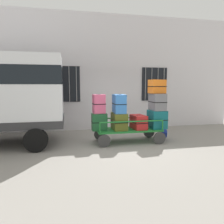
# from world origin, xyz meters

# --- Properties ---
(ground_plane) EXTENTS (40.00, 40.00, 0.00)m
(ground_plane) POSITION_xyz_m (0.00, 0.00, 0.00)
(ground_plane) COLOR gray
(building_wall) EXTENTS (12.00, 0.38, 5.00)m
(building_wall) POSITION_xyz_m (0.00, 2.66, 2.50)
(building_wall) COLOR silver
(building_wall) RESTS_ON ground
(luggage_cart) EXTENTS (2.28, 1.01, 0.46)m
(luggage_cart) POSITION_xyz_m (0.30, 0.12, 0.37)
(luggage_cart) COLOR #1E722D
(luggage_cart) RESTS_ON ground
(cart_railing) EXTENTS (2.16, 0.87, 0.35)m
(cart_railing) POSITION_xyz_m (0.30, 0.12, 0.75)
(cart_railing) COLOR #1E722D
(cart_railing) RESTS_ON luggage_cart
(suitcase_left_bottom) EXTENTS (0.51, 0.34, 0.57)m
(suitcase_left_bottom) POSITION_xyz_m (-0.72, 0.10, 0.74)
(suitcase_left_bottom) COLOR #194C28
(suitcase_left_bottom) RESTS_ON luggage_cart
(suitcase_left_middle) EXTENTS (0.41, 0.41, 0.63)m
(suitcase_left_middle) POSITION_xyz_m (-0.72, 0.16, 1.34)
(suitcase_left_middle) COLOR #CC4C72
(suitcase_left_middle) RESTS_ON suitcase_left_bottom
(suitcase_midleft_bottom) EXTENTS (0.46, 0.71, 0.57)m
(suitcase_midleft_bottom) POSITION_xyz_m (-0.04, 0.11, 0.74)
(suitcase_midleft_bottom) COLOR #4C5119
(suitcase_midleft_bottom) RESTS_ON luggage_cart
(suitcase_midleft_middle) EXTENTS (0.39, 0.70, 0.62)m
(suitcase_midleft_middle) POSITION_xyz_m (-0.04, 0.13, 1.33)
(suitcase_midleft_middle) COLOR #3372C6
(suitcase_midleft_middle) RESTS_ON suitcase_midleft_bottom
(suitcase_center_bottom) EXTENTS (0.47, 0.73, 0.48)m
(suitcase_center_bottom) POSITION_xyz_m (0.64, 0.10, 0.69)
(suitcase_center_bottom) COLOR #B21E1E
(suitcase_center_bottom) RESTS_ON luggage_cart
(suitcase_midright_bottom) EXTENTS (0.57, 0.63, 0.63)m
(suitcase_midright_bottom) POSITION_xyz_m (1.32, 0.09, 0.77)
(suitcase_midright_bottom) COLOR #0F5960
(suitcase_midright_bottom) RESTS_ON luggage_cart
(suitcase_midright_middle) EXTENTS (0.44, 0.64, 0.58)m
(suitcase_midright_middle) POSITION_xyz_m (1.32, 0.10, 1.38)
(suitcase_midright_middle) COLOR slate
(suitcase_midright_middle) RESTS_ON suitcase_midright_bottom
(suitcase_midright_top) EXTENTS (0.55, 0.46, 0.48)m
(suitcase_midright_top) POSITION_xyz_m (1.32, 0.16, 1.91)
(suitcase_midright_top) COLOR orange
(suitcase_midright_top) RESTS_ON suitcase_midright_middle
(backpack) EXTENTS (0.27, 0.22, 0.44)m
(backpack) POSITION_xyz_m (1.65, 0.21, 0.22)
(backpack) COLOR navy
(backpack) RESTS_ON ground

